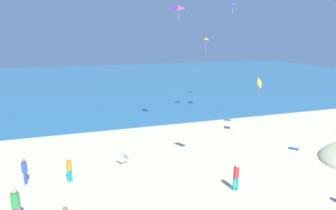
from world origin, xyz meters
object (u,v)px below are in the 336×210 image
at_px(person_5, 69,168).
at_px(kite_purple, 178,7).
at_px(kite_yellow, 260,84).
at_px(beach_chair_near_camera, 124,158).
at_px(kite_orange, 206,39).
at_px(person_1, 236,175).
at_px(cooler_box, 295,148).
at_px(person_2, 25,170).
at_px(kite_blue, 233,4).
at_px(person_4, 16,204).

height_order(person_5, kite_purple, kite_purple).
xyz_separation_m(person_5, kite_yellow, (13.87, 2.48, 3.73)).
bearing_deg(beach_chair_near_camera, kite_orange, -164.10).
xyz_separation_m(person_1, kite_orange, (4.95, 14.64, 6.94)).
xyz_separation_m(cooler_box, kite_orange, (-2.18, 10.90, 7.68)).
xyz_separation_m(cooler_box, person_5, (-15.53, -0.06, 0.71)).
height_order(person_2, kite_blue, kite_blue).
height_order(person_2, kite_orange, kite_orange).
bearing_deg(kite_yellow, beach_chair_near_camera, -175.80).
height_order(cooler_box, kite_blue, kite_blue).
bearing_deg(person_1, person_5, 83.45).
relative_size(beach_chair_near_camera, kite_orange, 0.50).
bearing_deg(person_5, kite_blue, -77.28).
distance_m(person_5, kite_yellow, 14.57).
bearing_deg(person_2, kite_blue, -138.04).
bearing_deg(person_1, person_4, 105.32).
bearing_deg(cooler_box, person_2, 178.47).
bearing_deg(beach_chair_near_camera, person_2, -15.18).
xyz_separation_m(beach_chair_near_camera, kite_blue, (14.43, 12.09, 11.30)).
distance_m(cooler_box, kite_orange, 13.51).
distance_m(cooler_box, kite_blue, 18.00).
height_order(person_1, person_2, person_1).
bearing_deg(kite_purple, person_2, -152.79).
height_order(person_4, kite_purple, kite_purple).
xyz_separation_m(kite_blue, kite_yellow, (-3.89, -11.31, -6.98)).
relative_size(person_2, kite_purple, 1.16).
xyz_separation_m(person_5, kite_orange, (13.35, 10.96, 6.97)).
height_order(cooler_box, person_4, person_4).
height_order(person_4, person_5, person_4).
distance_m(cooler_box, kite_purple, 13.68).
relative_size(cooler_box, person_4, 0.39).
bearing_deg(kite_blue, kite_yellow, -108.98).
xyz_separation_m(person_2, person_4, (0.22, -3.89, 0.17)).
distance_m(kite_orange, kite_yellow, 9.09).
bearing_deg(person_4, kite_purple, 158.51).
height_order(person_5, kite_yellow, kite_yellow).
bearing_deg(kite_purple, person_5, -144.41).
bearing_deg(person_4, beach_chair_near_camera, 159.82).
bearing_deg(person_2, kite_orange, -137.86).
distance_m(person_1, kite_purple, 13.61).
xyz_separation_m(person_1, kite_blue, (9.35, 17.48, 10.69)).
distance_m(person_2, kite_purple, 15.52).
xyz_separation_m(cooler_box, person_1, (-7.13, -3.75, 0.74)).
bearing_deg(kite_purple, cooler_box, -41.67).
bearing_deg(kite_yellow, person_2, -173.17).
bearing_deg(kite_blue, person_2, -146.60).
bearing_deg(cooler_box, person_5, -179.78).
distance_m(kite_blue, kite_yellow, 13.85).
bearing_deg(person_1, beach_chair_near_camera, 60.43).
xyz_separation_m(beach_chair_near_camera, kite_orange, (10.02, 9.25, 7.55)).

